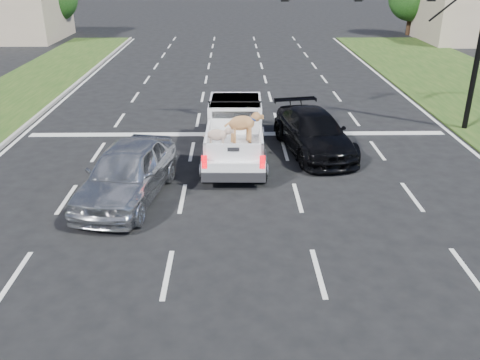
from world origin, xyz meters
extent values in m
plane|color=black|center=(0.00, 0.00, 0.00)|extent=(160.00, 160.00, 0.00)
cube|color=silver|center=(-5.25, 6.00, 0.01)|extent=(0.12, 60.00, 0.01)
cube|color=silver|center=(-1.75, 6.00, 0.01)|extent=(0.12, 60.00, 0.01)
cube|color=silver|center=(1.75, 6.00, 0.01)|extent=(0.12, 60.00, 0.01)
cube|color=silver|center=(5.25, 6.00, 0.01)|extent=(0.12, 60.00, 0.01)
cube|color=silver|center=(0.00, 10.00, 0.01)|extent=(17.00, 0.45, 0.01)
cylinder|color=black|center=(9.60, 10.50, 3.50)|extent=(0.22, 0.22, 7.00)
cube|color=tan|center=(-20.00, 36.00, 2.20)|extent=(10.00, 8.00, 4.40)
cylinder|color=#332114|center=(-16.00, 38.00, 1.08)|extent=(0.44, 0.44, 2.16)
cylinder|color=#332114|center=(16.00, 38.00, 1.08)|extent=(0.44, 0.44, 2.16)
cylinder|color=black|center=(-1.09, 5.24, 0.39)|extent=(0.31, 0.80, 0.79)
cylinder|color=black|center=(0.72, 5.19, 0.39)|extent=(0.31, 0.80, 0.79)
cylinder|color=black|center=(-1.00, 9.08, 0.39)|extent=(0.31, 0.80, 0.79)
cylinder|color=black|center=(0.81, 9.04, 0.39)|extent=(0.31, 0.80, 0.79)
cube|color=white|center=(-0.14, 7.19, 0.69)|extent=(2.10, 5.55, 0.54)
cube|color=white|center=(-0.11, 8.48, 1.40)|extent=(1.96, 2.43, 0.89)
cube|color=black|center=(-0.13, 7.31, 1.43)|extent=(1.61, 0.07, 0.64)
cylinder|color=black|center=(-0.13, 7.45, 2.06)|extent=(1.87, 0.09, 0.05)
cube|color=black|center=(-0.16, 5.97, 0.92)|extent=(1.91, 2.69, 0.06)
cube|color=white|center=(-1.05, 5.99, 1.23)|extent=(0.14, 2.65, 0.54)
cube|color=white|center=(0.72, 5.95, 1.23)|extent=(0.14, 2.65, 0.54)
cube|color=white|center=(-0.19, 4.69, 1.23)|extent=(1.85, 0.13, 0.54)
cube|color=red|center=(-1.08, 4.49, 0.99)|extent=(0.17, 0.07, 0.42)
cube|color=red|center=(0.68, 4.45, 0.99)|extent=(0.17, 0.07, 0.42)
cube|color=black|center=(-0.20, 4.54, 0.50)|extent=(2.00, 0.36, 0.31)
imported|color=#BABDC2|center=(-3.36, 4.06, 0.85)|extent=(2.84, 5.25, 1.70)
imported|color=black|center=(2.79, 7.98, 0.74)|extent=(2.97, 5.38, 1.48)
camera|label=1|loc=(-0.23, -9.85, 6.76)|focal=38.00mm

